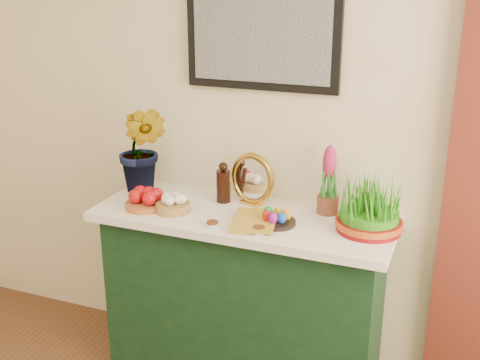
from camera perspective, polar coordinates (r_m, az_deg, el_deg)
name	(u,v)px	position (r m, az deg, el deg)	size (l,w,h in m)	color
sideboard	(244,300)	(3.02, 0.35, -11.33)	(1.30, 0.45, 0.85)	#133619
tablecloth	(244,217)	(2.82, 0.37, -3.53)	(1.40, 0.55, 0.04)	white
hyacinth_green	(142,135)	(3.03, -9.29, 4.24)	(0.30, 0.25, 0.60)	#287F29
apple_bowl	(145,200)	(2.89, -9.01, -1.88)	(0.22, 0.22, 0.10)	#A65A28
garlic_basket	(173,204)	(2.83, -6.39, -2.30)	(0.19, 0.19, 0.09)	#A87E43
vinegar_cruet	(223,184)	(2.92, -1.59, -0.42)	(0.07, 0.07, 0.20)	black
mirror	(252,179)	(2.88, 1.18, 0.05)	(0.26, 0.13, 0.26)	gold
book	(233,219)	(2.70, -0.63, -3.71)	(0.17, 0.26, 0.03)	gold
spice_dish_left	(212,224)	(2.66, -2.63, -4.21)	(0.06, 0.06, 0.03)	silver
spice_dish_right	(259,230)	(2.60, 1.81, -4.75)	(0.07, 0.07, 0.03)	silver
egg_plate	(276,218)	(2.68, 3.43, -3.66)	(0.18, 0.18, 0.07)	black
hyacinth_pink	(329,183)	(2.79, 8.41, -0.29)	(0.10, 0.10, 0.33)	brown
wheatgrass_sabzeh	(370,208)	(2.65, 12.22, -2.64)	(0.29, 0.29, 0.24)	maroon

